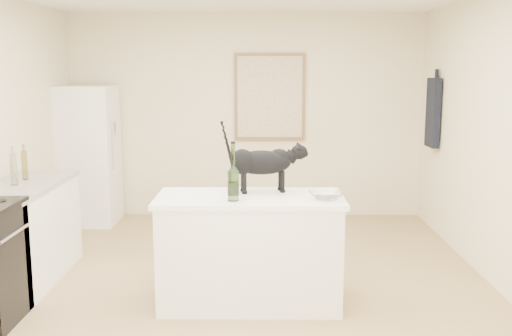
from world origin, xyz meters
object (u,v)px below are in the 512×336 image
(fridge, at_px, (88,155))
(glass_bowl, at_px, (326,195))
(wine_bottle, at_px, (233,175))
(black_cat, at_px, (261,166))

(fridge, bearing_deg, glass_bowl, -45.23)
(wine_bottle, height_order, glass_bowl, wine_bottle)
(fridge, height_order, black_cat, fridge)
(wine_bottle, bearing_deg, black_cat, 56.18)
(fridge, height_order, glass_bowl, fridge)
(black_cat, distance_m, wine_bottle, 0.39)
(black_cat, bearing_deg, wine_bottle, -133.83)
(wine_bottle, relative_size, glass_bowl, 1.51)
(black_cat, height_order, glass_bowl, black_cat)
(fridge, relative_size, black_cat, 2.69)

